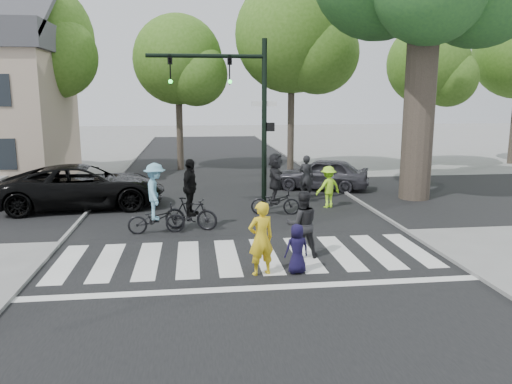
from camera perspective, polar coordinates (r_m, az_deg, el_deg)
ground at (r=12.03m, az=-0.56°, el=-8.85°), size 120.00×120.00×0.00m
road_stem at (r=16.80m, az=-2.56°, el=-3.10°), size 10.00×70.00×0.01m
road_cross at (r=19.72m, az=-3.28°, el=-1.00°), size 70.00×10.00×0.01m
curb_left at (r=17.15m, az=-19.66°, el=-3.29°), size 0.10×70.00×0.10m
curb_right at (r=17.91m, az=13.77°, el=-2.38°), size 0.10×70.00×0.10m
crosswalk at (r=12.65m, az=-0.91°, el=-7.81°), size 10.00×3.85×0.01m
traffic_signal at (r=17.53m, az=-1.83°, el=10.36°), size 4.45×0.29×6.00m
bg_tree_1 at (r=27.85m, az=-23.51°, el=15.37°), size 6.09×5.80×9.80m
bg_tree_2 at (r=27.92m, az=-8.42°, el=14.31°), size 5.04×4.80×8.40m
bg_tree_3 at (r=27.26m, az=4.89°, el=16.93°), size 6.30×6.00×10.20m
bg_tree_4 at (r=30.58m, az=19.58°, el=13.24°), size 4.83×4.60×8.15m
pedestrian_woman at (r=11.45m, az=0.57°, el=-5.35°), size 0.73×0.59×1.73m
pedestrian_child at (r=11.66m, az=4.70°, el=-6.49°), size 0.63×0.47×1.18m
pedestrian_adult at (r=12.74m, az=5.29°, el=-3.69°), size 0.85×0.66×1.74m
cyclist_left at (r=15.15m, az=-11.39°, el=-1.28°), size 1.72×1.14×2.14m
cyclist_mid at (r=15.41m, az=-7.50°, el=-1.03°), size 1.75×1.11×2.20m
cyclist_right at (r=17.25m, az=2.24°, el=0.52°), size 1.77×1.64×2.15m
car_suv at (r=19.39m, az=-19.05°, el=0.62°), size 6.07×3.31×1.61m
car_grey at (r=22.16m, az=7.51°, el=2.07°), size 4.41×3.03×1.39m
bystander_hivis at (r=18.57m, az=8.25°, el=0.57°), size 1.13×0.88×1.54m
bystander_dark at (r=20.24m, az=5.76°, el=1.77°), size 0.76×0.70×1.74m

